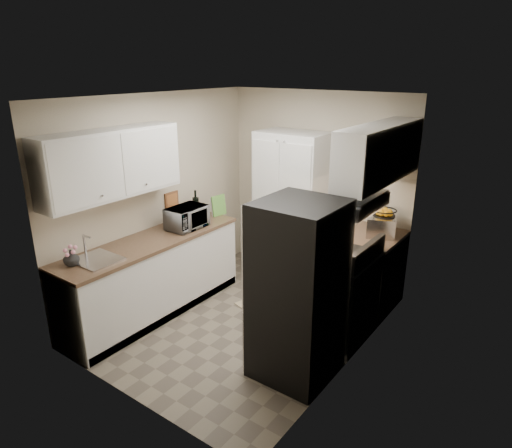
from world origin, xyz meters
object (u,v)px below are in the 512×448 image
pantry_cabinet (292,208)px  microwave (187,218)px  electric_range (338,295)px  refrigerator (298,291)px  toaster_oven (381,225)px  wine_bottle (196,205)px

pantry_cabinet → microwave: size_ratio=4.16×
electric_range → refrigerator: refrigerator is taller
electric_range → toaster_oven: 1.04m
wine_bottle → toaster_oven: (2.19, 0.79, -0.05)m
pantry_cabinet → toaster_oven: (1.25, -0.05, 0.04)m
electric_range → wine_bottle: wine_bottle is taller
wine_bottle → toaster_oven: 2.33m
refrigerator → wine_bottle: (-2.08, 0.89, 0.23)m
electric_range → microwave: size_ratio=2.35×
electric_range → toaster_oven: bearing=84.9°
pantry_cabinet → microwave: bearing=-120.7°
pantry_cabinet → refrigerator: 2.07m
refrigerator → wine_bottle: refrigerator is taller
electric_range → refrigerator: size_ratio=0.66×
microwave → wine_bottle: (-0.22, 0.39, 0.03)m
pantry_cabinet → refrigerator: size_ratio=1.18×
wine_bottle → toaster_oven: wine_bottle is taller
pantry_cabinet → wine_bottle: pantry_cabinet is taller
microwave → toaster_oven: 2.30m
refrigerator → toaster_oven: size_ratio=4.26×
toaster_oven → pantry_cabinet: bearing=157.3°
pantry_cabinet → wine_bottle: size_ratio=6.22×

